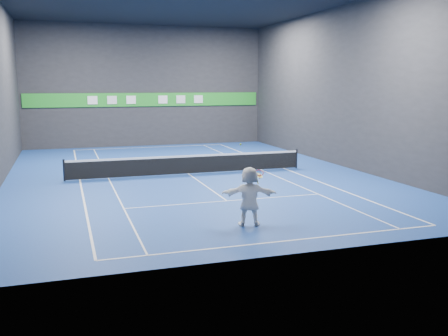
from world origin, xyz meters
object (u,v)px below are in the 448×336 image
object	(u,v)px
tennis_ball	(241,144)
tennis_racket	(259,174)
player	(249,196)
tennis_net	(189,164)

from	to	relation	value
tennis_ball	tennis_racket	bearing A→B (deg)	4.81
tennis_racket	player	bearing A→B (deg)	-172.21
tennis_ball	player	bearing A→B (deg)	1.57
tennis_ball	tennis_net	distance (m)	10.24
tennis_ball	tennis_racket	size ratio (longest dim) A/B	0.13
player	tennis_net	size ratio (longest dim) A/B	0.16
tennis_ball	tennis_racket	xyz separation A→B (m)	(0.67, 0.06, -1.02)
player	tennis_ball	xyz separation A→B (m)	(-0.32, -0.01, 1.73)
tennis_racket	tennis_ball	bearing A→B (deg)	-175.19
player	tennis_net	bearing A→B (deg)	-75.69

